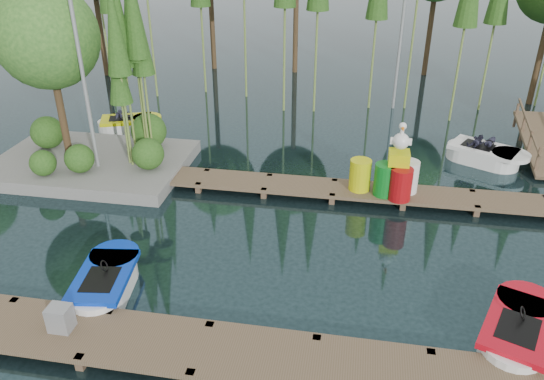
% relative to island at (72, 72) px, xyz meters
% --- Properties ---
extents(ground_plane, '(90.00, 90.00, 0.00)m').
position_rel_island_xyz_m(ground_plane, '(6.30, -3.29, -3.18)').
color(ground_plane, '#1C3135').
extents(near_dock, '(18.00, 1.50, 0.50)m').
position_rel_island_xyz_m(near_dock, '(6.30, -7.79, -2.95)').
color(near_dock, brown).
rests_on(near_dock, ground).
extents(far_dock, '(15.00, 1.20, 0.50)m').
position_rel_island_xyz_m(far_dock, '(7.30, -0.79, -2.95)').
color(far_dock, brown).
rests_on(far_dock, ground).
extents(island, '(6.20, 4.20, 6.75)m').
position_rel_island_xyz_m(island, '(0.00, 0.00, 0.00)').
color(island, slate).
rests_on(island, ground).
extents(lamp_island, '(0.30, 0.30, 7.25)m').
position_rel_island_xyz_m(lamp_island, '(0.80, -0.79, 1.08)').
color(lamp_island, gray).
rests_on(lamp_island, ground).
extents(lamp_rear, '(0.30, 0.30, 7.25)m').
position_rel_island_xyz_m(lamp_rear, '(10.30, 7.71, 1.08)').
color(lamp_rear, gray).
rests_on(lamp_rear, ground).
extents(boat_blue, '(1.47, 2.66, 0.85)m').
position_rel_island_xyz_m(boat_blue, '(3.62, -6.22, -2.94)').
color(boat_blue, white).
rests_on(boat_blue, ground).
extents(boat_red, '(2.09, 2.88, 0.88)m').
position_rel_island_xyz_m(boat_red, '(12.33, -6.29, -2.93)').
color(boat_red, white).
rests_on(boat_red, ground).
extents(boat_yellow_far, '(2.66, 1.86, 1.22)m').
position_rel_island_xyz_m(boat_yellow_far, '(0.04, 3.22, -2.93)').
color(boat_yellow_far, white).
rests_on(boat_yellow_far, ground).
extents(boat_white_far, '(2.97, 2.36, 1.28)m').
position_rel_island_xyz_m(boat_white_far, '(13.18, 2.49, -2.90)').
color(boat_white_far, white).
rests_on(boat_white_far, ground).
extents(utility_cabinet, '(0.44, 0.37, 0.54)m').
position_rel_island_xyz_m(utility_cabinet, '(3.47, -7.79, -2.62)').
color(utility_cabinet, gray).
rests_on(utility_cabinet, near_dock).
extents(yellow_barrel, '(0.62, 0.62, 0.94)m').
position_rel_island_xyz_m(yellow_barrel, '(9.06, -0.79, -2.42)').
color(yellow_barrel, '#CBD10B').
rests_on(yellow_barrel, far_dock).
extents(drum_cluster, '(1.27, 1.17, 2.20)m').
position_rel_island_xyz_m(drum_cluster, '(10.13, -0.95, -2.24)').
color(drum_cluster, '#0C6F1C').
rests_on(drum_cluster, far_dock).
extents(seagull_post, '(0.53, 0.29, 0.85)m').
position_rel_island_xyz_m(seagull_post, '(10.24, -0.79, -2.31)').
color(seagull_post, gray).
rests_on(seagull_post, far_dock).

